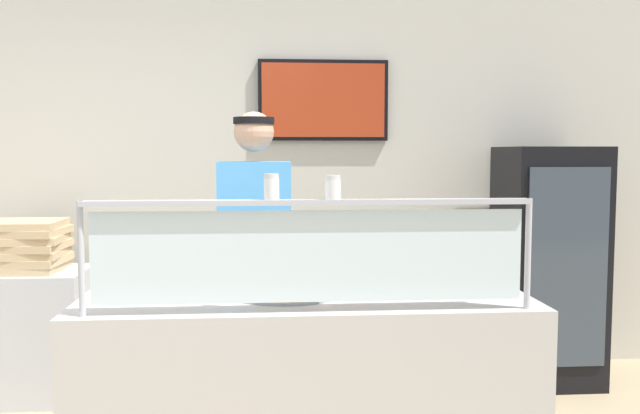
{
  "coord_description": "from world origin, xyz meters",
  "views": [
    {
      "loc": [
        0.78,
        -2.44,
        1.55
      ],
      "look_at": [
        1.0,
        0.4,
        1.32
      ],
      "focal_mm": 38.01,
      "sensor_mm": 36.0,
      "label": 1
    }
  ],
  "objects_px": {
    "pizza_tray": "(286,289)",
    "drink_fridge": "(548,265)",
    "parmesan_shaker": "(272,188)",
    "worker_figure": "(256,255)",
    "pepper_flake_shaker": "(333,189)",
    "pizza_box_stack": "(27,246)",
    "pizza_server": "(288,285)"
  },
  "relations": [
    {
      "from": "pizza_tray",
      "to": "drink_fridge",
      "type": "distance_m",
      "value": 2.36
    },
    {
      "from": "parmesan_shaker",
      "to": "worker_figure",
      "type": "relative_size",
      "value": 0.05
    },
    {
      "from": "pizza_tray",
      "to": "parmesan_shaker",
      "type": "height_order",
      "value": "parmesan_shaker"
    },
    {
      "from": "pizza_tray",
      "to": "pepper_flake_shaker",
      "type": "relative_size",
      "value": 5.64
    },
    {
      "from": "drink_fridge",
      "to": "pizza_box_stack",
      "type": "distance_m",
      "value": 3.38
    },
    {
      "from": "pizza_tray",
      "to": "parmesan_shaker",
      "type": "bearing_deg",
      "value": -99.61
    },
    {
      "from": "parmesan_shaker",
      "to": "pepper_flake_shaker",
      "type": "height_order",
      "value": "parmesan_shaker"
    },
    {
      "from": "pizza_server",
      "to": "worker_figure",
      "type": "bearing_deg",
      "value": 96.35
    },
    {
      "from": "pepper_flake_shaker",
      "to": "pizza_box_stack",
      "type": "xyz_separation_m",
      "value": [
        -1.74,
        1.82,
        -0.45
      ]
    },
    {
      "from": "pizza_tray",
      "to": "pepper_flake_shaker",
      "type": "distance_m",
      "value": 0.59
    },
    {
      "from": "pizza_server",
      "to": "pizza_box_stack",
      "type": "distance_m",
      "value": 2.17
    },
    {
      "from": "pizza_server",
      "to": "pizza_box_stack",
      "type": "relative_size",
      "value": 0.6
    },
    {
      "from": "worker_figure",
      "to": "pizza_box_stack",
      "type": "height_order",
      "value": "worker_figure"
    },
    {
      "from": "pizza_tray",
      "to": "pizza_box_stack",
      "type": "xyz_separation_m",
      "value": [
        -1.58,
        1.47,
        -0.0
      ]
    },
    {
      "from": "pizza_tray",
      "to": "pizza_server",
      "type": "height_order",
      "value": "pizza_server"
    },
    {
      "from": "worker_figure",
      "to": "pizza_box_stack",
      "type": "relative_size",
      "value": 3.8
    },
    {
      "from": "pizza_server",
      "to": "pepper_flake_shaker",
      "type": "bearing_deg",
      "value": -69.77
    },
    {
      "from": "parmesan_shaker",
      "to": "pizza_box_stack",
      "type": "height_order",
      "value": "parmesan_shaker"
    },
    {
      "from": "pepper_flake_shaker",
      "to": "pizza_tray",
      "type": "bearing_deg",
      "value": 115.43
    },
    {
      "from": "pizza_server",
      "to": "drink_fridge",
      "type": "height_order",
      "value": "drink_fridge"
    },
    {
      "from": "drink_fridge",
      "to": "worker_figure",
      "type": "bearing_deg",
      "value": -157.38
    },
    {
      "from": "pizza_tray",
      "to": "worker_figure",
      "type": "distance_m",
      "value": 0.72
    },
    {
      "from": "parmesan_shaker",
      "to": "pizza_box_stack",
      "type": "distance_m",
      "value": 2.41
    },
    {
      "from": "pepper_flake_shaker",
      "to": "pizza_box_stack",
      "type": "relative_size",
      "value": 0.19
    },
    {
      "from": "worker_figure",
      "to": "drink_fridge",
      "type": "xyz_separation_m",
      "value": [
        1.94,
        0.81,
        -0.21
      ]
    },
    {
      "from": "pizza_server",
      "to": "parmesan_shaker",
      "type": "height_order",
      "value": "parmesan_shaker"
    },
    {
      "from": "drink_fridge",
      "to": "pizza_box_stack",
      "type": "relative_size",
      "value": 3.42
    },
    {
      "from": "pizza_server",
      "to": "worker_figure",
      "type": "relative_size",
      "value": 0.16
    },
    {
      "from": "worker_figure",
      "to": "pizza_tray",
      "type": "bearing_deg",
      "value": -78.82
    },
    {
      "from": "pizza_server",
      "to": "pizza_box_stack",
      "type": "xyz_separation_m",
      "value": [
        -1.58,
        1.49,
        -0.02
      ]
    },
    {
      "from": "parmesan_shaker",
      "to": "pepper_flake_shaker",
      "type": "xyz_separation_m",
      "value": [
        0.23,
        0.0,
        -0.0
      ]
    },
    {
      "from": "pizza_server",
      "to": "parmesan_shaker",
      "type": "bearing_deg",
      "value": -106.95
    }
  ]
}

